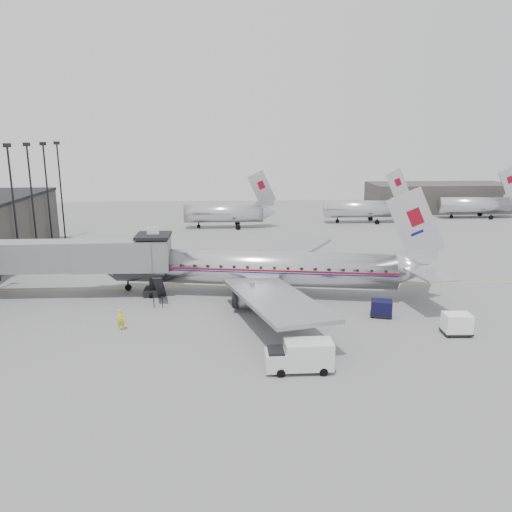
{
  "coord_description": "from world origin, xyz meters",
  "views": [
    {
      "loc": [
        -1.5,
        -46.39,
        16.14
      ],
      "look_at": [
        1.68,
        6.92,
        3.2
      ],
      "focal_mm": 35.0,
      "sensor_mm": 36.0,
      "label": 1
    }
  ],
  "objects_px": {
    "airliner": "(260,268)",
    "baggage_cart_navy": "(381,308)",
    "ramp_worker": "(121,320)",
    "baggage_cart_white": "(457,324)",
    "service_van": "(300,356)"
  },
  "relations": [
    {
      "from": "ramp_worker",
      "to": "baggage_cart_white",
      "type": "bearing_deg",
      "value": -2.81
    },
    {
      "from": "airliner",
      "to": "baggage_cart_navy",
      "type": "bearing_deg",
      "value": -23.43
    },
    {
      "from": "baggage_cart_navy",
      "to": "ramp_worker",
      "type": "height_order",
      "value": "ramp_worker"
    },
    {
      "from": "baggage_cart_navy",
      "to": "baggage_cart_white",
      "type": "height_order",
      "value": "baggage_cart_white"
    },
    {
      "from": "airliner",
      "to": "baggage_cart_white",
      "type": "height_order",
      "value": "airliner"
    },
    {
      "from": "baggage_cart_navy",
      "to": "ramp_worker",
      "type": "xyz_separation_m",
      "value": [
        -23.07,
        -1.93,
        0.11
      ]
    },
    {
      "from": "service_van",
      "to": "baggage_cart_white",
      "type": "height_order",
      "value": "service_van"
    },
    {
      "from": "baggage_cart_navy",
      "to": "ramp_worker",
      "type": "relative_size",
      "value": 1.24
    },
    {
      "from": "airliner",
      "to": "baggage_cart_navy",
      "type": "height_order",
      "value": "airliner"
    },
    {
      "from": "ramp_worker",
      "to": "service_van",
      "type": "bearing_deg",
      "value": -28.48
    },
    {
      "from": "service_van",
      "to": "baggage_cart_navy",
      "type": "distance_m",
      "value": 13.74
    },
    {
      "from": "airliner",
      "to": "baggage_cart_navy",
      "type": "distance_m",
      "value": 12.86
    },
    {
      "from": "baggage_cart_navy",
      "to": "airliner",
      "type": "bearing_deg",
      "value": 162.87
    },
    {
      "from": "ramp_worker",
      "to": "baggage_cart_navy",
      "type": "bearing_deg",
      "value": 7.26
    },
    {
      "from": "airliner",
      "to": "baggage_cart_white",
      "type": "xyz_separation_m",
      "value": [
        15.58,
        -11.48,
        -1.92
      ]
    }
  ]
}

